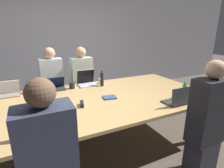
{
  "coord_description": "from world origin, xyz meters",
  "views": [
    {
      "loc": [
        -0.79,
        -2.22,
        1.69
      ],
      "look_at": [
        0.34,
        0.1,
        0.91
      ],
      "focal_mm": 28.0,
      "sensor_mm": 36.0,
      "label": 1
    }
  ],
  "objects_px": {
    "bottle_far_center": "(102,79)",
    "bottle_near_right": "(184,90)",
    "laptop_far_center": "(86,81)",
    "cup_far_center": "(101,81)",
    "cup_far_left": "(26,91)",
    "laptop_near_right": "(178,99)",
    "stapler": "(82,104)",
    "cup_far_midleft": "(72,85)",
    "person_far_center": "(82,84)",
    "laptop_far_midleft": "(54,86)",
    "person_far_midleft": "(53,86)",
    "laptop_far_left": "(9,91)",
    "person_near_right": "(206,123)",
    "cup_near_left": "(64,120)",
    "laptop_near_left": "(37,127)"
  },
  "relations": [
    {
      "from": "laptop_far_center",
      "to": "cup_far_center",
      "type": "xyz_separation_m",
      "value": [
        0.26,
        -0.04,
        -0.03
      ]
    },
    {
      "from": "cup_far_midleft",
      "to": "bottle_near_right",
      "type": "distance_m",
      "value": 1.78
    },
    {
      "from": "cup_near_left",
      "to": "person_far_midleft",
      "type": "distance_m",
      "value": 1.69
    },
    {
      "from": "laptop_far_center",
      "to": "stapler",
      "type": "distance_m",
      "value": 0.94
    },
    {
      "from": "cup_far_left",
      "to": "stapler",
      "type": "height_order",
      "value": "cup_far_left"
    },
    {
      "from": "laptop_near_right",
      "to": "laptop_far_center",
      "type": "bearing_deg",
      "value": -59.22
    },
    {
      "from": "person_near_right",
      "to": "bottle_near_right",
      "type": "bearing_deg",
      "value": -114.5
    },
    {
      "from": "laptop_far_left",
      "to": "bottle_far_center",
      "type": "bearing_deg",
      "value": -7.07
    },
    {
      "from": "laptop_far_left",
      "to": "cup_far_left",
      "type": "bearing_deg",
      "value": -2.85
    },
    {
      "from": "cup_near_left",
      "to": "laptop_far_left",
      "type": "relative_size",
      "value": 0.32
    },
    {
      "from": "laptop_far_left",
      "to": "cup_far_center",
      "type": "height_order",
      "value": "laptop_far_left"
    },
    {
      "from": "laptop_far_midleft",
      "to": "laptop_far_center",
      "type": "relative_size",
      "value": 1.11
    },
    {
      "from": "cup_far_center",
      "to": "stapler",
      "type": "bearing_deg",
      "value": -126.38
    },
    {
      "from": "cup_far_left",
      "to": "person_far_midleft",
      "type": "bearing_deg",
      "value": 44.94
    },
    {
      "from": "laptop_near_left",
      "to": "laptop_far_midleft",
      "type": "distance_m",
      "value": 1.34
    },
    {
      "from": "laptop_far_midleft",
      "to": "person_far_midleft",
      "type": "xyz_separation_m",
      "value": [
        0.03,
        0.46,
        -0.14
      ]
    },
    {
      "from": "cup_far_midleft",
      "to": "cup_far_center",
      "type": "relative_size",
      "value": 1.07
    },
    {
      "from": "laptop_near_left",
      "to": "bottle_far_center",
      "type": "xyz_separation_m",
      "value": [
        1.14,
        1.13,
        0.04
      ]
    },
    {
      "from": "laptop_near_left",
      "to": "person_near_right",
      "type": "xyz_separation_m",
      "value": [
        1.75,
        -0.48,
        -0.15
      ]
    },
    {
      "from": "laptop_near_left",
      "to": "person_far_center",
      "type": "bearing_deg",
      "value": -119.37
    },
    {
      "from": "laptop_near_left",
      "to": "laptop_far_midleft",
      "type": "height_order",
      "value": "laptop_near_left"
    },
    {
      "from": "person_far_midleft",
      "to": "laptop_far_left",
      "type": "distance_m",
      "value": 0.82
    },
    {
      "from": "laptop_near_right",
      "to": "stapler",
      "type": "distance_m",
      "value": 1.27
    },
    {
      "from": "stapler",
      "to": "person_far_center",
      "type": "bearing_deg",
      "value": 87.15
    },
    {
      "from": "cup_near_left",
      "to": "laptop_far_center",
      "type": "bearing_deg",
      "value": 62.62
    },
    {
      "from": "person_far_center",
      "to": "bottle_far_center",
      "type": "height_order",
      "value": "person_far_center"
    },
    {
      "from": "person_far_midleft",
      "to": "person_near_right",
      "type": "relative_size",
      "value": 1.0
    },
    {
      "from": "laptop_far_center",
      "to": "bottle_far_center",
      "type": "relative_size",
      "value": 1.15
    },
    {
      "from": "laptop_far_midleft",
      "to": "person_far_midleft",
      "type": "bearing_deg",
      "value": 86.44
    },
    {
      "from": "person_far_center",
      "to": "laptop_near_right",
      "type": "distance_m",
      "value": 1.88
    },
    {
      "from": "bottle_far_center",
      "to": "bottle_near_right",
      "type": "relative_size",
      "value": 1.2
    },
    {
      "from": "laptop_far_center",
      "to": "cup_far_midleft",
      "type": "bearing_deg",
      "value": -161.87
    },
    {
      "from": "laptop_near_left",
      "to": "laptop_far_left",
      "type": "height_order",
      "value": "laptop_near_left"
    },
    {
      "from": "laptop_near_right",
      "to": "bottle_near_right",
      "type": "bearing_deg",
      "value": -149.68
    },
    {
      "from": "cup_far_left",
      "to": "bottle_far_center",
      "type": "distance_m",
      "value": 1.23
    },
    {
      "from": "cup_far_midleft",
      "to": "laptop_far_left",
      "type": "xyz_separation_m",
      "value": [
        -0.94,
        0.09,
        0.01
      ]
    },
    {
      "from": "cup_far_left",
      "to": "laptop_near_right",
      "type": "xyz_separation_m",
      "value": [
        1.81,
        -1.36,
        0.03
      ]
    },
    {
      "from": "cup_far_midleft",
      "to": "stapler",
      "type": "relative_size",
      "value": 0.66
    },
    {
      "from": "person_far_center",
      "to": "cup_far_center",
      "type": "relative_size",
      "value": 14.62
    },
    {
      "from": "cup_near_left",
      "to": "laptop_far_center",
      "type": "relative_size",
      "value": 0.32
    },
    {
      "from": "cup_far_midleft",
      "to": "person_near_right",
      "type": "relative_size",
      "value": 0.07
    },
    {
      "from": "bottle_far_center",
      "to": "laptop_far_midleft",
      "type": "bearing_deg",
      "value": 168.7
    },
    {
      "from": "laptop_far_midleft",
      "to": "stapler",
      "type": "relative_size",
      "value": 2.25
    },
    {
      "from": "person_far_midleft",
      "to": "laptop_far_left",
      "type": "height_order",
      "value": "person_far_midleft"
    },
    {
      "from": "cup_far_midleft",
      "to": "person_far_center",
      "type": "distance_m",
      "value": 0.52
    },
    {
      "from": "cup_near_left",
      "to": "cup_far_midleft",
      "type": "distance_m",
      "value": 1.21
    },
    {
      "from": "laptop_near_right",
      "to": "person_near_right",
      "type": "relative_size",
      "value": 0.23
    },
    {
      "from": "laptop_far_center",
      "to": "cup_far_center",
      "type": "distance_m",
      "value": 0.27
    },
    {
      "from": "laptop_far_midleft",
      "to": "person_near_right",
      "type": "relative_size",
      "value": 0.25
    },
    {
      "from": "cup_near_left",
      "to": "cup_far_midleft",
      "type": "relative_size",
      "value": 0.96
    }
  ]
}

